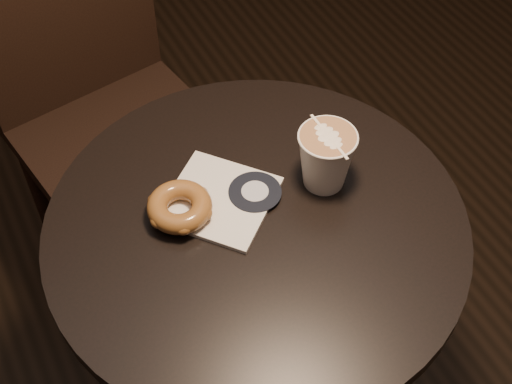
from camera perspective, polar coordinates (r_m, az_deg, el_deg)
cafe_table at (r=1.33m, az=0.02°, el=-7.61°), size 0.70×0.70×0.75m
chair at (r=1.67m, az=-12.84°, el=8.74°), size 0.50×0.50×1.08m
pastry_bag at (r=1.19m, az=-2.95°, el=-0.62°), size 0.24×0.24×0.01m
doughnut at (r=1.16m, az=-6.13°, el=-1.18°), size 0.11×0.11×0.03m
latte_cup at (r=1.19m, az=5.59°, el=2.63°), size 0.10×0.10×0.11m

